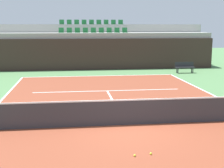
{
  "coord_description": "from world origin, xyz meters",
  "views": [
    {
      "loc": [
        -2.0,
        -11.33,
        3.63
      ],
      "look_at": [
        -0.29,
        2.0,
        1.2
      ],
      "focal_mm": 51.67,
      "sensor_mm": 36.0,
      "label": 1
    }
  ],
  "objects": [
    {
      "name": "stands_tier_lower",
      "position": [
        0.0,
        16.84,
        1.52
      ],
      "size": [
        20.37,
        2.4,
        3.04
      ],
      "primitive_type": "cube",
      "color": "#9E9E99",
      "rests_on": "ground_plane"
    },
    {
      "name": "seating_row_lower",
      "position": [
        0.0,
        16.93,
        3.17
      ],
      "size": [
        5.97,
        0.44,
        0.44
      ],
      "color": "#1E6633",
      "rests_on": "stands_tier_lower"
    },
    {
      "name": "tennis_ball_1",
      "position": [
        0.21,
        -2.86,
        0.04
      ],
      "size": [
        0.07,
        0.07,
        0.07
      ],
      "primitive_type": "sphere",
      "color": "#CCE033",
      "rests_on": "court_surface"
    },
    {
      "name": "tennis_ball_0",
      "position": [
        -0.28,
        -2.93,
        0.04
      ],
      "size": [
        0.07,
        0.07,
        0.07
      ],
      "primitive_type": "sphere",
      "color": "#CCE033",
      "rests_on": "court_surface"
    },
    {
      "name": "centre_service_line",
      "position": [
        0.0,
        3.2,
        0.01
      ],
      "size": [
        0.1,
        6.4,
        0.0
      ],
      "primitive_type": "cube",
      "color": "white",
      "rests_on": "court_surface"
    },
    {
      "name": "tennis_net",
      "position": [
        0.0,
        0.0,
        0.51
      ],
      "size": [
        11.08,
        0.08,
        1.07
      ],
      "color": "black",
      "rests_on": "court_surface"
    },
    {
      "name": "stands_tier_upper",
      "position": [
        0.0,
        19.24,
        1.88
      ],
      "size": [
        20.37,
        2.4,
        3.76
      ],
      "primitive_type": "cube",
      "color": "#9E9E99",
      "rests_on": "ground_plane"
    },
    {
      "name": "back_wall",
      "position": [
        0.0,
        15.49,
        1.29
      ],
      "size": [
        20.37,
        0.3,
        2.59
      ],
      "primitive_type": "cube",
      "color": "#33231E",
      "rests_on": "ground_plane"
    },
    {
      "name": "baseline_far",
      "position": [
        0.0,
        11.95,
        0.01
      ],
      "size": [
        11.0,
        0.1,
        0.0
      ],
      "primitive_type": "cube",
      "color": "white",
      "rests_on": "court_surface"
    },
    {
      "name": "ground_plane",
      "position": [
        0.0,
        0.0,
        0.0
      ],
      "size": [
        80.0,
        80.0,
        0.0
      ],
      "primitive_type": "plane",
      "color": "#477042"
    },
    {
      "name": "player_bench",
      "position": [
        6.8,
        12.69,
        0.51
      ],
      "size": [
        1.5,
        0.4,
        0.85
      ],
      "color": "#232328",
      "rests_on": "ground_plane"
    },
    {
      "name": "service_line_far",
      "position": [
        0.0,
        6.4,
        0.01
      ],
      "size": [
        8.26,
        0.1,
        0.0
      ],
      "primitive_type": "cube",
      "color": "white",
      "rests_on": "court_surface"
    },
    {
      "name": "court_surface",
      "position": [
        0.0,
        0.0,
        0.01
      ],
      "size": [
        11.0,
        24.0,
        0.01
      ],
      "primitive_type": "cube",
      "color": "brown",
      "rests_on": "ground_plane"
    },
    {
      "name": "seating_row_upper",
      "position": [
        0.0,
        19.33,
        3.89
      ],
      "size": [
        5.97,
        0.44,
        0.44
      ],
      "color": "#1E6633",
      "rests_on": "stands_tier_upper"
    }
  ]
}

